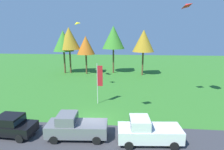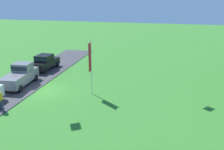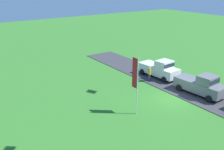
# 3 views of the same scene
# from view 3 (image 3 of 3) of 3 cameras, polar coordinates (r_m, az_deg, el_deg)

# --- Properties ---
(ground_plane) EXTENTS (120.00, 120.00, 0.00)m
(ground_plane) POSITION_cam_3_polar(r_m,az_deg,el_deg) (25.99, 13.10, -5.08)
(ground_plane) COLOR #337528
(pavement_strip) EXTENTS (36.00, 4.40, 0.06)m
(pavement_strip) POSITION_cam_3_polar(r_m,az_deg,el_deg) (28.01, 17.08, -3.52)
(pavement_strip) COLOR #38383D
(pavement_strip) RESTS_ON ground
(car_pickup_by_flagpole) EXTENTS (5.12, 2.33, 2.14)m
(car_pickup_by_flagpole) POSITION_cam_3_polar(r_m,az_deg,el_deg) (27.18, 18.88, -1.99)
(car_pickup_by_flagpole) COLOR slate
(car_pickup_by_flagpole) RESTS_ON ground
(car_pickup_near_entrance) EXTENTS (5.13, 2.35, 2.14)m
(car_pickup_near_entrance) POSITION_cam_3_polar(r_m,az_deg,el_deg) (30.90, 10.38, 1.39)
(car_pickup_near_entrance) COLOR white
(car_pickup_near_entrance) RESTS_ON ground
(person_beside_suv) EXTENTS (0.36, 0.24, 1.71)m
(person_beside_suv) POSITION_cam_3_polar(r_m,az_deg,el_deg) (29.55, 8.12, 0.19)
(person_beside_suv) COLOR #2D334C
(person_beside_suv) RESTS_ON ground
(flag_banner) EXTENTS (0.71, 0.08, 5.15)m
(flag_banner) POSITION_cam_3_polar(r_m,az_deg,el_deg) (21.56, 5.18, -0.51)
(flag_banner) COLOR silver
(flag_banner) RESTS_ON ground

